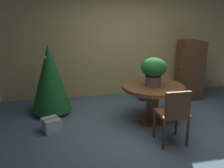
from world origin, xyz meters
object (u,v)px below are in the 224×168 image
flower_vase (154,70)px  wooden_chair_near (174,113)px  round_dining_table (153,95)px  gift_box_cream (51,125)px  wooden_cabinet (190,69)px  holiday_tree (50,78)px  potted_plant (144,91)px

flower_vase → wooden_chair_near: flower_vase is taller
round_dining_table → gift_box_cream: (-1.92, -0.03, -0.42)m
flower_vase → gift_box_cream: bearing=-179.4°
wooden_chair_near → wooden_cabinet: 2.52m
wooden_chair_near → round_dining_table: bearing=90.0°
round_dining_table → holiday_tree: (-1.92, 0.79, 0.23)m
flower_vase → wooden_chair_near: (0.01, -0.90, -0.49)m
wooden_cabinet → potted_plant: bearing=-178.6°
round_dining_table → wooden_chair_near: (0.00, -0.91, 0.01)m
holiday_tree → wooden_cabinet: 3.34m
round_dining_table → holiday_tree: holiday_tree is taller
gift_box_cream → flower_vase: bearing=0.6°
holiday_tree → gift_box_cream: holiday_tree is taller
flower_vase → holiday_tree: bearing=157.1°
round_dining_table → holiday_tree: size_ratio=0.81×
gift_box_cream → round_dining_table: bearing=1.0°
round_dining_table → potted_plant: bearing=79.4°
flower_vase → wooden_cabinet: wooden_cabinet is taller
round_dining_table → wooden_cabinet: bearing=40.4°
flower_vase → round_dining_table: bearing=39.6°
holiday_tree → wooden_cabinet: (3.32, 0.39, -0.07)m
wooden_chair_near → wooden_cabinet: wooden_cabinet is taller
wooden_chair_near → potted_plant: size_ratio=2.15×
wooden_chair_near → gift_box_cream: size_ratio=2.42×
flower_vase → holiday_tree: (-1.91, 0.81, -0.27)m
round_dining_table → potted_plant: 1.21m
wooden_chair_near → holiday_tree: holiday_tree is taller
flower_vase → holiday_tree: 2.09m
flower_vase → potted_plant: 1.43m
round_dining_table → wooden_cabinet: wooden_cabinet is taller
gift_box_cream → potted_plant: bearing=29.1°
wooden_chair_near → gift_box_cream: (-1.92, 0.88, -0.43)m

